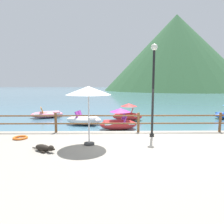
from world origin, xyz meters
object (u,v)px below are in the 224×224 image
dog_resting (44,148)px  pedal_boat_0 (47,114)px  lamp_post (153,82)px  pedal_boat_1 (84,120)px  pedal_boat_4 (118,122)px  life_ring (20,138)px  pedal_boat_5 (127,114)px  beach_umbrella (88,91)px

dog_resting → pedal_boat_0: size_ratio=0.35×
lamp_post → dog_resting: 5.13m
pedal_boat_0 → pedal_boat_1: 4.32m
dog_resting → pedal_boat_1: (0.56, 6.71, -0.21)m
pedal_boat_0 → pedal_boat_4: 7.03m
lamp_post → pedal_boat_0: (-6.88, 7.53, -2.53)m
lamp_post → dog_resting: (-4.15, -1.97, -2.28)m
lamp_post → life_ring: 6.17m
pedal_boat_5 → pedal_boat_0: bearing=168.8°
pedal_boat_4 → pedal_boat_5: bearing=75.4°
pedal_boat_0 → pedal_boat_1: pedal_boat_1 is taller
lamp_post → pedal_boat_4: lamp_post is taller
beach_umbrella → pedal_boat_5: bearing=74.1°
pedal_boat_5 → life_ring: bearing=-128.1°
pedal_boat_0 → pedal_boat_4: pedal_boat_4 is taller
pedal_boat_0 → pedal_boat_4: bearing=-38.0°
lamp_post → pedal_boat_5: lamp_post is taller
beach_umbrella → pedal_boat_0: beach_umbrella is taller
beach_umbrella → life_ring: (-3.03, 0.91, -2.00)m
pedal_boat_0 → pedal_boat_5: 6.47m
pedal_boat_5 → pedal_boat_1: bearing=-153.2°
dog_resting → beach_umbrella: bearing=27.4°
lamp_post → pedal_boat_1: (-3.59, 4.73, -2.49)m
beach_umbrella → pedal_boat_1: 6.37m
lamp_post → life_ring: bearing=-177.0°
lamp_post → dog_resting: bearing=-154.6°
pedal_boat_4 → life_ring: bearing=-141.2°
dog_resting → life_ring: 2.28m
pedal_boat_1 → life_ring: bearing=-112.7°
beach_umbrella → dog_resting: 2.55m
pedal_boat_0 → pedal_boat_1: bearing=-40.3°
dog_resting → lamp_post: bearing=25.4°
life_ring → pedal_boat_0: bearing=98.6°
beach_umbrella → life_ring: beach_umbrella is taller
dog_resting → pedal_boat_0: bearing=106.0°
beach_umbrella → pedal_boat_5: beach_umbrella is taller
life_ring → pedal_boat_5: size_ratio=0.26×
pedal_boat_0 → pedal_boat_5: pedal_boat_5 is taller
lamp_post → pedal_boat_4: 4.20m
pedal_boat_1 → pedal_boat_4: bearing=-34.2°
beach_umbrella → dog_resting: beach_umbrella is taller
life_ring → pedal_boat_0: 7.92m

